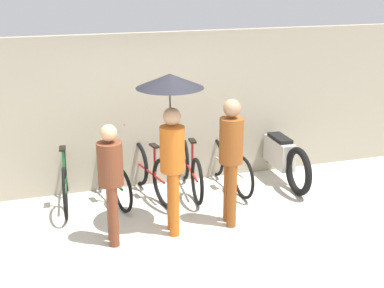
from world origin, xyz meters
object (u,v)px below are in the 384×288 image
Objects in this scene: parked_bicycle_1 at (108,177)px; motorcycle at (279,155)px; pedestrian_leading at (111,176)px; pedestrian_center at (171,116)px; parked_bicycle_2 at (150,172)px; parked_bicycle_0 at (65,179)px; parked_bicycle_3 at (190,168)px; parked_bicycle_4 at (228,165)px; pedestrian_trailing at (231,152)px.

motorcycle is (2.83, -0.03, 0.06)m from parked_bicycle_1.
pedestrian_leading is 1.06m from pedestrian_center.
parked_bicycle_2 is 0.79× the size of motorcycle.
parked_bicycle_0 is 1.07× the size of parked_bicycle_1.
parked_bicycle_3 is 1.56m from motorcycle.
parked_bicycle_4 is at bearing 36.80° from pedestrian_leading.
motorcycle is (2.18, 1.24, -1.16)m from pedestrian_center.
pedestrian_center is at bearing -179.32° from pedestrian_trailing.
parked_bicycle_2 is at bearing -88.00° from parked_bicycle_0.
parked_bicycle_4 is (2.55, -0.09, -0.04)m from parked_bicycle_0.
parked_bicycle_3 is at bearing -105.49° from parked_bicycle_1.
parked_bicycle_1 is at bearing 93.14° from parked_bicycle_3.
pedestrian_center reaches higher than pedestrian_leading.
parked_bicycle_1 is 0.78× the size of pedestrian_center.
pedestrian_trailing is (-0.46, -1.27, 0.69)m from parked_bicycle_4.
pedestrian_center reaches higher than motorcycle.
parked_bicycle_0 is 1.27m from parked_bicycle_2.
pedestrian_center is at bearing -129.81° from parked_bicycle_0.
parked_bicycle_2 reaches higher than motorcycle.
parked_bicycle_0 is at bearing 152.30° from pedestrian_trailing.
parked_bicycle_0 is at bearing 112.74° from pedestrian_leading.
pedestrian_leading reaches higher than motorcycle.
pedestrian_trailing reaches higher than motorcycle.
parked_bicycle_4 is 0.80× the size of pedestrian_center.
parked_bicycle_0 is at bearing 89.92° from motorcycle.
parked_bicycle_2 is at bearing 63.37° from pedestrian_leading.
parked_bicycle_2 is 1.28m from parked_bicycle_4.
pedestrian_leading is 3.33m from motorcycle.
parked_bicycle_3 reaches higher than parked_bicycle_4.
motorcycle is at bearing -92.68° from parked_bicycle_4.
pedestrian_center reaches higher than parked_bicycle_0.
pedestrian_leading is at bearing 138.33° from parked_bicycle_3.
parked_bicycle_4 is (1.27, -0.02, -0.03)m from parked_bicycle_2.
parked_bicycle_0 is 2.55m from parked_bicycle_4.
pedestrian_trailing is at bearing 134.16° from motorcycle.
parked_bicycle_3 is at bearing -87.03° from parked_bicycle_0.
pedestrian_trailing is at bearing 6.17° from pedestrian_leading.
parked_bicycle_2 is 0.64m from parked_bicycle_3.
pedestrian_trailing is at bearing 155.06° from parked_bicycle_4.
parked_bicycle_3 is at bearing -102.07° from parked_bicycle_2.
parked_bicycle_4 is at bearing 49.11° from pedestrian_center.
parked_bicycle_0 is 0.84× the size of pedestrian_center.
parked_bicycle_3 reaches higher than parked_bicycle_2.
pedestrian_center is at bearing 168.98° from parked_bicycle_2.
parked_bicycle_4 is (1.91, -0.07, -0.00)m from parked_bicycle_1.
parked_bicycle_1 is 0.64m from parked_bicycle_2.
parked_bicycle_3 is 1.83m from pedestrian_center.
parked_bicycle_3 is 0.99× the size of pedestrian_trailing.
parked_bicycle_2 is 0.97× the size of parked_bicycle_3.
parked_bicycle_1 is 1.28m from parked_bicycle_3.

